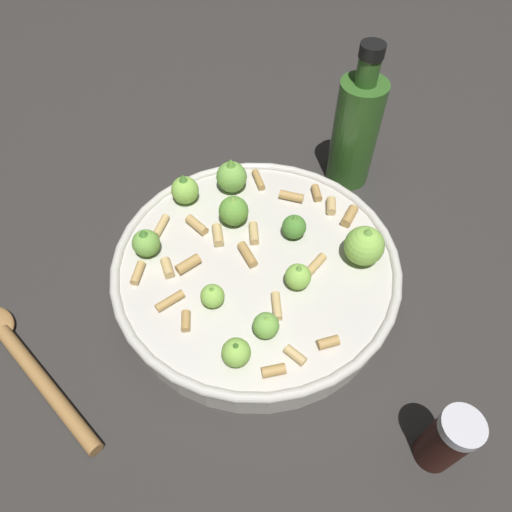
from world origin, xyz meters
The scene contains 5 objects.
ground_plane centered at (0.00, 0.00, 0.00)m, with size 2.40×2.40×0.00m, color #2D2B28.
cooking_pan centered at (0.00, 0.00, 0.03)m, with size 0.34×0.34×0.10m.
pepper_shaker centered at (-0.09, -0.25, 0.05)m, with size 0.04×0.04×0.09m.
olive_oil_bottle centered at (0.24, -0.02, 0.09)m, with size 0.06×0.06×0.21m.
wooden_spoon centered at (-0.22, 0.16, 0.01)m, with size 0.08×0.23×0.02m.
Camera 1 is at (-0.28, -0.16, 0.48)m, focal length 32.13 mm.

